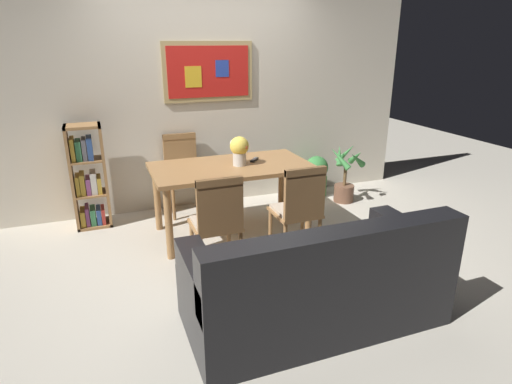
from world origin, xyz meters
The scene contains 12 objects.
ground_plane centered at (0.00, 0.00, 0.00)m, with size 12.00×12.00×0.00m, color beige.
wall_back_with_painting centered at (0.00, 1.44, 1.30)m, with size 5.20×0.14×2.60m.
dining_table centered at (-0.02, 0.44, 0.64)m, with size 1.59×0.86×0.74m.
dining_chair_far_left centered at (-0.36, 1.23, 0.54)m, with size 0.40×0.41×0.91m.
dining_chair_near_left centered at (-0.40, -0.36, 0.54)m, with size 0.40×0.41×0.91m.
dining_chair_near_right centered at (0.36, -0.34, 0.54)m, with size 0.40×0.41×0.91m.
leather_couch centered at (0.06, -1.25, 0.31)m, with size 1.80×0.84×0.84m.
bookshelf centered at (-1.39, 1.15, 0.53)m, with size 0.36×0.28×1.11m.
potted_ivy centered at (1.37, 1.18, 0.26)m, with size 0.30×0.31×0.52m.
potted_palm centered at (1.58, 0.82, 0.30)m, with size 0.45×0.43×0.72m.
flower_vase centered at (0.06, 0.41, 0.90)m, with size 0.20×0.20×0.29m.
tv_remote centered at (0.26, 0.52, 0.75)m, with size 0.13×0.15×0.02m.
Camera 1 is at (-1.26, -3.54, 1.93)m, focal length 30.10 mm.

